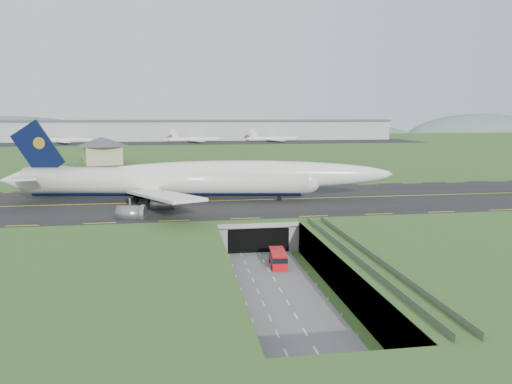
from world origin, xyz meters
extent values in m
plane|color=#356126|center=(0.00, 0.00, 0.00)|extent=(900.00, 900.00, 0.00)
cube|color=gray|center=(0.00, 0.00, 3.00)|extent=(800.00, 800.00, 6.00)
cube|color=slate|center=(0.00, -7.50, 0.10)|extent=(12.00, 75.00, 0.20)
cube|color=black|center=(0.00, 33.00, 6.09)|extent=(800.00, 44.00, 0.18)
cube|color=gray|center=(0.00, 19.00, 5.50)|extent=(16.00, 22.00, 1.00)
cube|color=gray|center=(-7.00, 19.00, 3.00)|extent=(2.00, 22.00, 6.00)
cube|color=gray|center=(7.00, 19.00, 3.00)|extent=(2.00, 22.00, 6.00)
cube|color=black|center=(0.00, 14.00, 2.50)|extent=(12.00, 12.00, 5.00)
cube|color=#A8A8A3|center=(0.00, 7.95, 5.60)|extent=(17.00, 0.50, 0.80)
cube|color=#A8A8A3|center=(11.00, -18.50, 5.80)|extent=(3.00, 53.00, 0.50)
cube|color=gray|center=(9.60, -18.50, 6.55)|extent=(0.06, 53.00, 1.00)
cube|color=gray|center=(12.40, -18.50, 6.55)|extent=(0.06, 53.00, 1.00)
cylinder|color=#A8A8A3|center=(11.00, -40.00, 2.80)|extent=(0.90, 0.90, 5.60)
cylinder|color=#A8A8A3|center=(11.00, -28.00, 2.80)|extent=(0.90, 0.90, 5.60)
cylinder|color=#A8A8A3|center=(11.00, -16.00, 2.80)|extent=(0.90, 0.90, 5.60)
cylinder|color=#A8A8A3|center=(11.00, -4.00, 2.80)|extent=(0.90, 0.90, 5.60)
cylinder|color=silver|center=(-17.76, 34.68, 11.10)|extent=(67.11, 16.42, 6.30)
sphere|color=silver|center=(15.31, 29.58, 11.10)|extent=(7.04, 7.04, 6.17)
cone|color=silver|center=(-53.76, 40.23, 11.10)|extent=(7.72, 6.96, 5.98)
ellipsoid|color=silver|center=(0.10, 31.93, 12.52)|extent=(71.36, 16.59, 6.61)
ellipsoid|color=black|center=(14.34, 29.73, 11.89)|extent=(4.78, 3.40, 2.20)
cylinder|color=black|center=(-17.76, 34.68, 8.64)|extent=(63.25, 12.30, 2.65)
cube|color=silver|center=(-13.42, 49.95, 10.12)|extent=(23.84, 27.32, 2.65)
cube|color=silver|center=(-46.80, 46.62, 12.58)|extent=(10.03, 11.33, 1.01)
cube|color=silver|center=(-18.22, 18.81, 10.12)|extent=(17.11, 29.99, 2.65)
cube|color=silver|center=(-49.04, 32.03, 12.58)|extent=(7.75, 11.69, 1.01)
cube|color=black|center=(-47.43, 39.25, 18.48)|extent=(12.46, 2.49, 13.93)
cylinder|color=gold|center=(-46.95, 39.18, 19.96)|extent=(2.83, 1.10, 2.76)
cylinder|color=slate|center=(-15.63, 43.81, 7.07)|extent=(5.55, 3.99, 3.25)
cylinder|color=slate|center=(-18.66, 54.74, 7.07)|extent=(5.55, 3.99, 3.25)
cylinder|color=slate|center=(-18.48, 25.33, 7.07)|extent=(5.55, 3.99, 3.25)
cylinder|color=slate|center=(-24.65, 15.82, 7.07)|extent=(5.55, 3.99, 3.25)
cylinder|color=black|center=(8.70, 30.60, 6.72)|extent=(1.15, 0.65, 1.08)
cube|color=black|center=(-22.14, 35.35, 6.87)|extent=(6.89, 7.71, 1.38)
cube|color=red|center=(2.00, -1.06, 1.57)|extent=(3.15, 7.06, 2.74)
cube|color=black|center=(2.00, -1.06, 2.12)|extent=(3.21, 7.15, 0.91)
cube|color=black|center=(2.00, -1.06, 0.43)|extent=(2.93, 6.59, 0.46)
cylinder|color=black|center=(0.61, -3.23, 0.50)|extent=(0.39, 0.85, 0.82)
cylinder|color=black|center=(1.01, 1.32, 0.50)|extent=(0.39, 0.85, 0.82)
cylinder|color=black|center=(2.98, -3.44, 0.50)|extent=(0.39, 0.85, 0.82)
cylinder|color=black|center=(3.38, 1.11, 0.50)|extent=(0.39, 0.85, 0.82)
cube|color=tan|center=(-45.50, 127.29, 9.76)|extent=(17.19, 17.19, 7.51)
cone|color=#4C4C51|center=(-45.50, 127.29, 15.39)|extent=(25.21, 25.21, 3.76)
cube|color=#B2B2B2|center=(0.00, 300.00, 13.50)|extent=(300.00, 22.00, 15.00)
cube|color=#4C4C51|center=(0.00, 300.00, 21.00)|extent=(302.00, 24.00, 1.20)
cube|color=black|center=(0.00, 270.00, 6.14)|extent=(320.00, 50.00, 0.08)
cylinder|color=silver|center=(-91.19, 275.00, 8.18)|extent=(34.00, 3.20, 3.20)
cylinder|color=silver|center=(-3.23, 275.00, 8.18)|extent=(34.00, 3.20, 3.20)
cylinder|color=silver|center=(53.77, 275.00, 8.18)|extent=(34.00, 3.20, 3.20)
ellipsoid|color=slate|center=(-180.00, 430.00, -4.00)|extent=(220.00, 77.00, 56.00)
ellipsoid|color=slate|center=(120.00, 430.00, -4.00)|extent=(260.00, 91.00, 44.00)
ellipsoid|color=slate|center=(320.00, 430.00, -4.00)|extent=(180.00, 63.00, 60.00)
camera|label=1|loc=(-15.02, -84.35, 26.99)|focal=35.00mm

